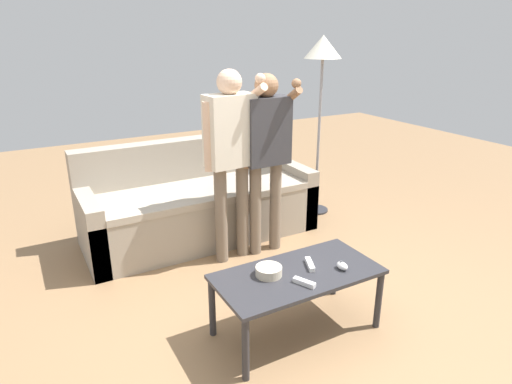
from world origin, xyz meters
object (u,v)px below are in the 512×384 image
(player_center, at_px, (231,145))
(game_remote_wand_far, at_px, (310,264))
(couch, at_px, (199,204))
(game_remote_wand_near, at_px, (304,282))
(player_right, at_px, (266,144))
(snack_bowl, at_px, (269,271))
(game_remote_nunchuk, at_px, (342,266))
(coffee_table, at_px, (297,280))
(floor_lamp, at_px, (323,59))

(player_center, relative_size, game_remote_wand_far, 10.17)
(couch, height_order, game_remote_wand_near, couch)
(game_remote_wand_near, xyz_separation_m, game_remote_wand_far, (0.16, 0.16, -0.00))
(couch, height_order, player_right, player_right)
(game_remote_wand_near, bearing_deg, snack_bowl, 123.42)
(game_remote_nunchuk, height_order, player_center, player_center)
(couch, distance_m, coffee_table, 1.70)
(player_center, bearing_deg, couch, 97.46)
(coffee_table, height_order, game_remote_nunchuk, game_remote_nunchuk)
(couch, xyz_separation_m, game_remote_wand_far, (0.10, -1.67, 0.14))
(player_right, height_order, player_center, player_center)
(couch, relative_size, game_remote_wand_far, 13.63)
(game_remote_nunchuk, relative_size, game_remote_wand_near, 0.60)
(snack_bowl, height_order, game_remote_nunchuk, snack_bowl)
(coffee_table, distance_m, snack_bowl, 0.21)
(couch, xyz_separation_m, coffee_table, (-0.01, -1.70, 0.07))
(game_remote_nunchuk, distance_m, floor_lamp, 2.37)
(floor_lamp, distance_m, game_remote_wand_far, 2.36)
(game_remote_wand_far, bearing_deg, game_remote_wand_near, -134.22)
(player_right, bearing_deg, player_center, 176.29)
(couch, height_order, coffee_table, couch)
(coffee_table, relative_size, snack_bowl, 6.35)
(game_remote_nunchuk, height_order, game_remote_wand_near, game_remote_nunchuk)
(player_right, bearing_deg, floor_lamp, 29.40)
(player_right, bearing_deg, coffee_table, -110.40)
(player_right, relative_size, game_remote_wand_far, 9.89)
(player_center, distance_m, game_remote_wand_far, 1.24)
(player_right, height_order, game_remote_wand_far, player_right)
(game_remote_nunchuk, bearing_deg, floor_lamp, 57.93)
(game_remote_nunchuk, distance_m, player_right, 1.33)
(floor_lamp, xyz_separation_m, game_remote_wand_far, (-1.26, -1.62, -1.17))
(coffee_table, relative_size, game_remote_wand_far, 6.70)
(player_center, height_order, game_remote_wand_far, player_center)
(floor_lamp, distance_m, game_remote_wand_near, 2.56)
(game_remote_nunchuk, relative_size, game_remote_wand_far, 0.55)
(coffee_table, height_order, player_center, player_center)
(floor_lamp, xyz_separation_m, player_center, (-1.28, -0.52, -0.61))
(game_remote_nunchuk, relative_size, player_right, 0.06)
(snack_bowl, xyz_separation_m, game_remote_nunchuk, (0.45, -0.17, -0.01))
(snack_bowl, height_order, game_remote_wand_near, snack_bowl)
(snack_bowl, bearing_deg, player_right, 60.58)
(couch, bearing_deg, player_center, -82.54)
(coffee_table, distance_m, player_center, 1.29)
(floor_lamp, height_order, player_right, floor_lamp)
(player_right, bearing_deg, game_remote_nunchuk, -96.49)
(player_right, bearing_deg, snack_bowl, -119.42)
(snack_bowl, relative_size, game_remote_wand_far, 1.06)
(game_remote_nunchuk, bearing_deg, couch, 98.15)
(player_right, relative_size, game_remote_wand_near, 10.72)
(game_remote_wand_near, bearing_deg, game_remote_wand_far, 45.78)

